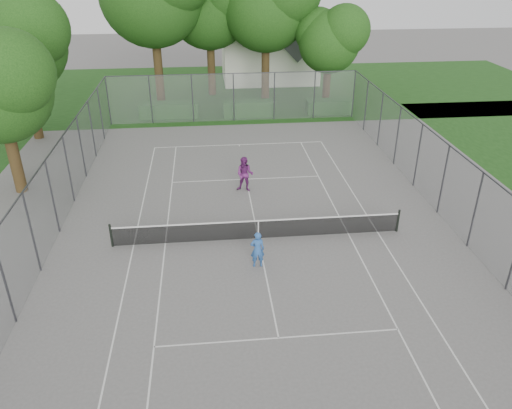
{
  "coord_description": "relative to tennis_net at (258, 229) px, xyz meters",
  "views": [
    {
      "loc": [
        -2.05,
        -18.96,
        11.65
      ],
      "look_at": [
        0.0,
        1.0,
        1.2
      ],
      "focal_mm": 35.0,
      "sensor_mm": 36.0,
      "label": 1
    }
  ],
  "objects": [
    {
      "name": "ground",
      "position": [
        0.0,
        0.0,
        -0.51
      ],
      "size": [
        120.0,
        120.0,
        0.0
      ],
      "primitive_type": "plane",
      "color": "#605E5C",
      "rests_on": "ground"
    },
    {
      "name": "grass_far",
      "position": [
        0.0,
        26.0,
        -0.51
      ],
      "size": [
        60.0,
        20.0,
        0.0
      ],
      "primitive_type": "cube",
      "color": "#184012",
      "rests_on": "ground"
    },
    {
      "name": "court_markings",
      "position": [
        0.0,
        0.0,
        -0.5
      ],
      "size": [
        11.03,
        23.83,
        0.01
      ],
      "color": "silver",
      "rests_on": "ground"
    },
    {
      "name": "tennis_net",
      "position": [
        0.0,
        0.0,
        0.0
      ],
      "size": [
        12.87,
        0.1,
        1.1
      ],
      "color": "black",
      "rests_on": "ground"
    },
    {
      "name": "perimeter_fence",
      "position": [
        0.0,
        0.0,
        1.3
      ],
      "size": [
        18.08,
        34.08,
        3.52
      ],
      "color": "#38383D",
      "rests_on": "ground"
    },
    {
      "name": "tree_far_right",
      "position": [
        7.72,
        20.06,
        4.91
      ],
      "size": [
        5.5,
        5.02,
        7.9
      ],
      "color": "#362613",
      "rests_on": "ground"
    },
    {
      "name": "tree_side_back",
      "position": [
        -13.39,
        14.56,
        5.99
      ],
      "size": [
        6.59,
        6.01,
        9.47
      ],
      "color": "#362613",
      "rests_on": "ground"
    },
    {
      "name": "hedge_left",
      "position": [
        -4.84,
        18.41,
        0.04
      ],
      "size": [
        4.4,
        1.32,
        1.1
      ],
      "primitive_type": "cube",
      "color": "#1B4A17",
      "rests_on": "ground"
    },
    {
      "name": "hedge_mid",
      "position": [
        1.14,
        17.99,
        0.08
      ],
      "size": [
        3.78,
        1.08,
        1.19
      ],
      "primitive_type": "cube",
      "color": "#1B4A17",
      "rests_on": "ground"
    },
    {
      "name": "hedge_right",
      "position": [
        7.45,
        18.18,
        0.01
      ],
      "size": [
        3.45,
        1.26,
        1.03
      ],
      "primitive_type": "cube",
      "color": "#1B4A17",
      "rests_on": "ground"
    },
    {
      "name": "house",
      "position": [
        4.2,
        29.62,
        3.89
      ],
      "size": [
        8.77,
        6.8,
        10.92
      ],
      "color": "white",
      "rests_on": "ground"
    },
    {
      "name": "girl_player",
      "position": [
        -0.26,
        -2.11,
        0.28
      ],
      "size": [
        0.59,
        0.4,
        1.58
      ],
      "primitive_type": "imported",
      "rotation": [
        0.0,
        0.0,
        3.17
      ],
      "color": "#2C5DA7",
      "rests_on": "ground"
    },
    {
      "name": "woman_player",
      "position": [
        -0.18,
        4.97,
        0.44
      ],
      "size": [
        1.1,
        0.97,
        1.89
      ],
      "primitive_type": "imported",
      "rotation": [
        0.0,
        0.0,
        -0.32
      ],
      "color": "#6B2368",
      "rests_on": "ground"
    }
  ]
}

